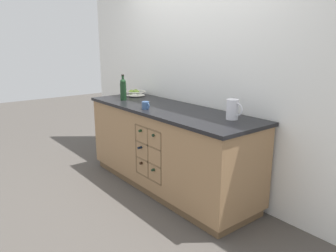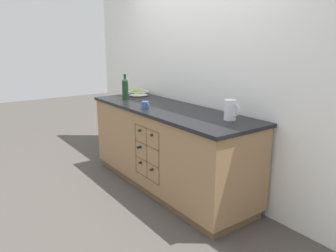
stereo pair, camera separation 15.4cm
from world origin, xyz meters
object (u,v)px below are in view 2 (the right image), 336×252
Objects in this scene: white_pitcher at (231,109)px; standing_wine_bottle at (125,88)px; fruit_bowl at (138,93)px; ceramic_mug at (145,105)px.

standing_wine_bottle reaches higher than white_pitcher.
fruit_bowl is 0.90m from ceramic_mug.
fruit_bowl is at bearing 121.68° from standing_wine_bottle.
ceramic_mug is 0.36× the size of standing_wine_bottle.
ceramic_mug is 0.64m from standing_wine_bottle.
white_pitcher is at bearing 9.79° from standing_wine_bottle.
fruit_bowl reaches higher than ceramic_mug.
fruit_bowl is 1.69m from white_pitcher.
fruit_bowl is 0.35m from standing_wine_bottle.
ceramic_mug is (-0.88, -0.36, -0.06)m from white_pitcher.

